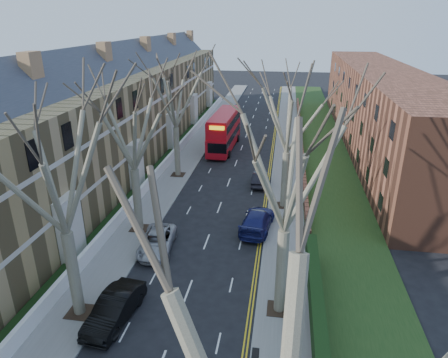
% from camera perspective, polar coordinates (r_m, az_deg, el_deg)
% --- Properties ---
extents(pavement_left, '(3.00, 102.00, 0.12)m').
position_cam_1_polar(pavement_left, '(53.69, -3.85, 4.84)').
color(pavement_left, slate).
rests_on(pavement_left, ground).
extents(pavement_right, '(3.00, 102.00, 0.12)m').
position_cam_1_polar(pavement_right, '(52.48, 9.09, 4.19)').
color(pavement_right, slate).
rests_on(pavement_right, ground).
extents(terrace_left, '(9.70, 78.00, 13.60)m').
position_cam_1_polar(terrace_left, '(47.28, -15.35, 8.59)').
color(terrace_left, '#997F4D').
rests_on(terrace_left, ground).
extents(flats_right, '(13.97, 54.00, 10.00)m').
position_cam_1_polar(flats_right, '(56.42, 21.28, 9.41)').
color(flats_right, brown).
rests_on(flats_right, ground).
extents(front_wall_left, '(0.30, 78.00, 1.00)m').
position_cam_1_polar(front_wall_left, '(46.58, -7.97, 2.66)').
color(front_wall_left, white).
rests_on(front_wall_left, ground).
extents(grass_verge_right, '(6.00, 102.00, 0.06)m').
position_cam_1_polar(grass_verge_right, '(52.69, 13.99, 3.98)').
color(grass_verge_right, '#1D3B15').
rests_on(grass_verge_right, ground).
extents(tree_left_mid, '(10.50, 10.50, 14.71)m').
position_cam_1_polar(tree_left_mid, '(21.28, -23.13, 2.76)').
color(tree_left_mid, '#665D49').
rests_on(tree_left_mid, ground).
extents(tree_left_far, '(10.15, 10.15, 14.22)m').
position_cam_1_polar(tree_left_far, '(29.95, -13.31, 8.55)').
color(tree_left_far, '#665D49').
rests_on(tree_left_far, ground).
extents(tree_left_dist, '(10.50, 10.50, 14.71)m').
position_cam_1_polar(tree_left_dist, '(41.05, -7.15, 12.97)').
color(tree_left_dist, '#665D49').
rests_on(tree_left_dist, ground).
extents(tree_right_mid, '(10.50, 10.50, 14.71)m').
position_cam_1_polar(tree_right_mid, '(20.06, 9.26, 3.18)').
color(tree_right_mid, '#665D49').
rests_on(tree_right_mid, ground).
extents(tree_right_far, '(10.15, 10.15, 14.22)m').
position_cam_1_polar(tree_right_far, '(33.68, 9.32, 10.32)').
color(tree_right_far, '#665D49').
rests_on(tree_right_far, ground).
extents(double_decker_bus, '(3.08, 11.10, 4.61)m').
position_cam_1_polar(double_decker_bus, '(51.70, 0.02, 6.75)').
color(double_decker_bus, '#B70D18').
rests_on(double_decker_bus, ground).
extents(car_left_mid, '(2.21, 4.99, 1.59)m').
position_cam_1_polar(car_left_mid, '(24.33, -15.36, -17.42)').
color(car_left_mid, black).
rests_on(car_left_mid, ground).
extents(car_left_far, '(2.75, 5.12, 1.37)m').
position_cam_1_polar(car_left_far, '(30.05, -9.54, -8.79)').
color(car_left_far, '#9FA0A4').
rests_on(car_left_far, ground).
extents(car_right_near, '(2.89, 5.69, 1.58)m').
position_cam_1_polar(car_right_near, '(32.38, 4.77, -5.92)').
color(car_right_near, navy).
rests_on(car_right_near, ground).
extents(car_right_mid, '(2.14, 4.54, 1.50)m').
position_cam_1_polar(car_right_mid, '(32.88, 4.79, -5.54)').
color(car_right_mid, gray).
rests_on(car_right_mid, ground).
extents(car_right_far, '(1.48, 4.12, 1.35)m').
position_cam_1_polar(car_right_far, '(40.91, 5.13, 0.07)').
color(car_right_far, black).
rests_on(car_right_far, ground).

